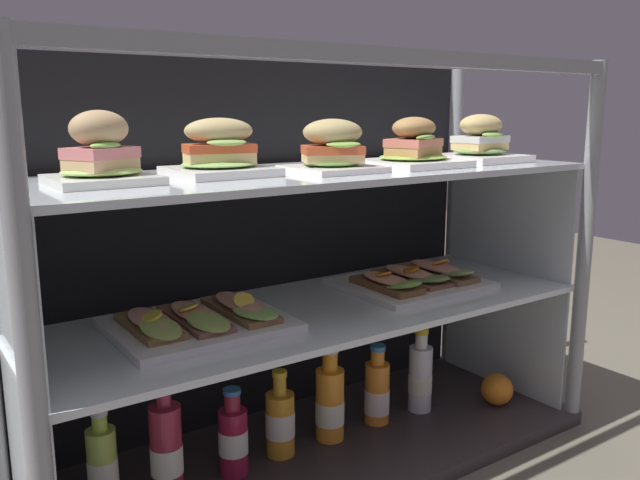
{
  "coord_description": "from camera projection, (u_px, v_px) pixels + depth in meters",
  "views": [
    {
      "loc": [
        -0.79,
        -1.15,
        0.81
      ],
      "look_at": [
        0.0,
        0.0,
        0.52
      ],
      "focal_mm": 36.73,
      "sensor_mm": 36.0,
      "label": 1
    }
  ],
  "objects": [
    {
      "name": "riser_lower_tier",
      "position": [
        320.0,
        381.0,
        1.49
      ],
      "size": [
        1.24,
        0.41,
        0.32
      ],
      "color": "silver",
      "rests_on": "case_base_deck"
    },
    {
      "name": "juice_bottle_near_post",
      "position": [
        103.0,
        469.0,
        1.25
      ],
      "size": [
        0.06,
        0.06,
        0.22
      ],
      "color": "#AFC956",
      "rests_on": "case_base_deck"
    },
    {
      "name": "open_sandwich_tray_mid_left",
      "position": [
        414.0,
        279.0,
        1.62
      ],
      "size": [
        0.34,
        0.28,
        0.06
      ],
      "color": "white",
      "rests_on": "shelf_lower_glass"
    },
    {
      "name": "juice_bottle_back_center",
      "position": [
        377.0,
        392.0,
        1.62
      ],
      "size": [
        0.06,
        0.06,
        0.2
      ],
      "color": "orange",
      "rests_on": "case_base_deck"
    },
    {
      "name": "juice_bottle_front_second",
      "position": [
        280.0,
        421.0,
        1.47
      ],
      "size": [
        0.07,
        0.07,
        0.2
      ],
      "color": "gold",
      "rests_on": "case_base_deck"
    },
    {
      "name": "plated_roll_sandwich_mid_right",
      "position": [
        220.0,
        154.0,
        1.27
      ],
      "size": [
        0.19,
        0.19,
        0.11
      ],
      "color": "white",
      "rests_on": "shelf_upper_glass"
    },
    {
      "name": "plated_roll_sandwich_left_of_center",
      "position": [
        100.0,
        156.0,
        1.13
      ],
      "size": [
        0.17,
        0.17,
        0.13
      ],
      "color": "white",
      "rests_on": "shelf_upper_glass"
    },
    {
      "name": "open_sandwich_tray_center",
      "position": [
        200.0,
        320.0,
        1.3
      ],
      "size": [
        0.34,
        0.28,
        0.07
      ],
      "color": "white",
      "rests_on": "shelf_lower_glass"
    },
    {
      "name": "juice_bottle_front_middle",
      "position": [
        330.0,
        403.0,
        1.54
      ],
      "size": [
        0.07,
        0.07,
        0.23
      ],
      "color": "orange",
      "rests_on": "case_base_deck"
    },
    {
      "name": "plated_roll_sandwich_mid_left",
      "position": [
        332.0,
        150.0,
        1.35
      ],
      "size": [
        0.17,
        0.17,
        0.11
      ],
      "color": "white",
      "rests_on": "shelf_upper_glass"
    },
    {
      "name": "plated_roll_sandwich_near_left_corner",
      "position": [
        414.0,
        148.0,
        1.47
      ],
      "size": [
        0.2,
        0.2,
        0.11
      ],
      "color": "white",
      "rests_on": "shelf_upper_glass"
    },
    {
      "name": "orange_fruit_beside_bottles",
      "position": [
        497.0,
        389.0,
        1.73
      ],
      "size": [
        0.08,
        0.08,
        0.08
      ],
      "primitive_type": "sphere",
      "color": "orange",
      "rests_on": "case_base_deck"
    },
    {
      "name": "plated_roll_sandwich_far_right",
      "position": [
        480.0,
        144.0,
        1.61
      ],
      "size": [
        0.19,
        0.19,
        0.12
      ],
      "color": "white",
      "rests_on": "shelf_upper_glass"
    },
    {
      "name": "shelf_upper_glass",
      "position": [
        320.0,
        173.0,
        1.4
      ],
      "size": [
        1.26,
        0.43,
        0.01
      ],
      "primitive_type": "cube",
      "color": "silver",
      "rests_on": "riser_upper_tier"
    },
    {
      "name": "juice_bottle_front_right_end",
      "position": [
        420.0,
        377.0,
        1.69
      ],
      "size": [
        0.06,
        0.06,
        0.22
      ],
      "color": "white",
      "rests_on": "case_base_deck"
    },
    {
      "name": "riser_upper_tier",
      "position": [
        320.0,
        243.0,
        1.43
      ],
      "size": [
        1.24,
        0.41,
        0.29
      ],
      "color": "silver",
      "rests_on": "shelf_lower_glass"
    },
    {
      "name": "ground_plane",
      "position": [
        320.0,
        463.0,
        1.53
      ],
      "size": [
        6.0,
        6.0,
        0.02
      ],
      "primitive_type": "cube",
      "color": "#625C4E",
      "rests_on": "ground"
    },
    {
      "name": "case_base_deck",
      "position": [
        320.0,
        453.0,
        1.52
      ],
      "size": [
        1.32,
        0.48,
        0.04
      ],
      "primitive_type": "cube",
      "color": "#372E31",
      "rests_on": "ground"
    },
    {
      "name": "case_frame",
      "position": [
        290.0,
        241.0,
        1.53
      ],
      "size": [
        1.32,
        0.48,
        0.92
      ],
      "color": "gray",
      "rests_on": "ground"
    },
    {
      "name": "juice_bottle_back_right",
      "position": [
        166.0,
        451.0,
        1.3
      ],
      "size": [
        0.06,
        0.06,
        0.26
      ],
      "color": "#9F2643",
      "rests_on": "case_base_deck"
    },
    {
      "name": "juice_bottle_back_left",
      "position": [
        233.0,
        438.0,
        1.39
      ],
      "size": [
        0.06,
        0.06,
        0.19
      ],
      "color": "maroon",
      "rests_on": "case_base_deck"
    },
    {
      "name": "shelf_lower_glass",
      "position": [
        320.0,
        310.0,
        1.46
      ],
      "size": [
        1.26,
        0.43,
        0.01
      ],
      "primitive_type": "cube",
      "color": "silver",
      "rests_on": "riser_lower_tier"
    }
  ]
}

